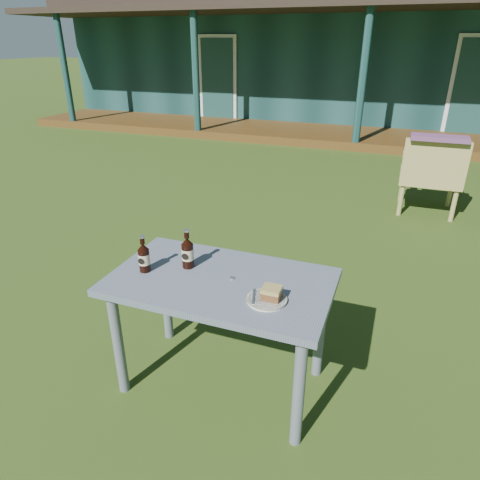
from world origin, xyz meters
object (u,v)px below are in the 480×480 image
at_px(cola_bottle_far, 144,257).
at_px(armchair_left, 431,172).
at_px(cafe_table, 221,295).
at_px(plate, 267,299).
at_px(cola_bottle_near, 188,252).
at_px(cake_slice, 272,293).

height_order(cola_bottle_far, armchair_left, cola_bottle_far).
height_order(cafe_table, plate, plate).
bearing_deg(plate, cola_bottle_near, 161.41).
bearing_deg(cake_slice, cafe_table, 161.58).
xyz_separation_m(cafe_table, cola_bottle_far, (-0.43, -0.07, 0.19)).
height_order(cafe_table, armchair_left, armchair_left).
height_order(plate, armchair_left, armchair_left).
distance_m(cola_bottle_near, cola_bottle_far, 0.24).
bearing_deg(plate, cake_slice, 22.86).
xyz_separation_m(cola_bottle_near, armchair_left, (1.40, 3.37, -0.30)).
relative_size(plate, cola_bottle_far, 0.95).
relative_size(cake_slice, cola_bottle_near, 0.40).
xyz_separation_m(cola_bottle_near, cola_bottle_far, (-0.20, -0.13, -0.01)).
relative_size(cake_slice, cola_bottle_far, 0.43).
distance_m(plate, cola_bottle_far, 0.73).
height_order(plate, cola_bottle_far, cola_bottle_far).
xyz_separation_m(cake_slice, cola_bottle_far, (-0.75, 0.04, 0.04)).
xyz_separation_m(plate, armchair_left, (0.88, 3.55, -0.22)).
xyz_separation_m(cola_bottle_far, armchair_left, (1.61, 3.50, -0.30)).
height_order(cafe_table, cola_bottle_near, cola_bottle_near).
relative_size(plate, cola_bottle_near, 0.89).
height_order(cola_bottle_near, cola_bottle_far, cola_bottle_near).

